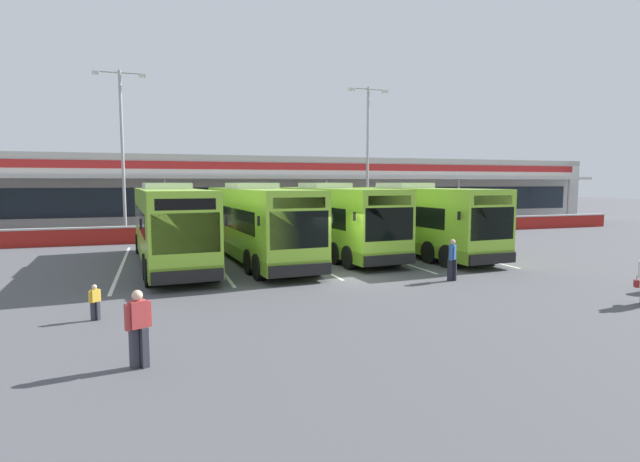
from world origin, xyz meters
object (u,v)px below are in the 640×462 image
object	(u,v)px
pedestrian_in_dark_coat	(452,258)
coach_bus_leftmost	(170,227)
coach_bus_right_centre	(414,220)
lamp_post_centre	(368,150)
coach_bus_centre	(332,220)
pedestrian_near_bin	(138,326)
lamp_post_west	(122,144)
coach_bus_left_centre	(257,224)
pedestrian_child	(95,301)

from	to	relation	value
pedestrian_in_dark_coat	coach_bus_leftmost	bearing A→B (deg)	144.70
coach_bus_right_centre	lamp_post_centre	xyz separation A→B (m)	(2.36, 11.44, 4.50)
coach_bus_centre	coach_bus_right_centre	xyz separation A→B (m)	(4.31, -1.10, 0.00)
coach_bus_right_centre	pedestrian_near_bin	size ratio (longest dim) A/B	7.59
lamp_post_centre	pedestrian_in_dark_coat	bearing A→B (deg)	-104.15
pedestrian_in_dark_coat	lamp_post_west	xyz separation A→B (m)	(-12.79, 18.67, 5.42)
coach_bus_leftmost	pedestrian_near_bin	distance (m)	13.00
pedestrian_in_dark_coat	lamp_post_centre	xyz separation A→B (m)	(4.71, 18.69, 5.42)
coach_bus_left_centre	coach_bus_centre	size ratio (longest dim) A/B	1.00
coach_bus_leftmost	lamp_post_centre	size ratio (longest dim) A/B	1.12
coach_bus_centre	pedestrian_child	xyz separation A→B (m)	(-10.52, -9.94, -1.24)
coach_bus_centre	lamp_post_centre	distance (m)	13.11
lamp_post_west	pedestrian_near_bin	bearing A→B (deg)	-86.28
pedestrian_near_bin	lamp_post_west	xyz separation A→B (m)	(-1.58, 24.35, 5.42)
lamp_post_west	coach_bus_centre	bearing A→B (deg)	-43.61
coach_bus_leftmost	coach_bus_right_centre	size ratio (longest dim) A/B	1.00
coach_bus_leftmost	lamp_post_west	distance (m)	12.53
lamp_post_west	coach_bus_leftmost	bearing A→B (deg)	-77.42
pedestrian_child	lamp_post_centre	bearing A→B (deg)	49.73
lamp_post_centre	pedestrian_child	bearing A→B (deg)	-130.27
coach_bus_leftmost	coach_bus_right_centre	distance (m)	12.60
pedestrian_near_bin	lamp_post_west	bearing A→B (deg)	93.72
coach_bus_right_centre	pedestrian_in_dark_coat	size ratio (longest dim) A/B	7.59
pedestrian_in_dark_coat	lamp_post_centre	size ratio (longest dim) A/B	0.15
coach_bus_right_centre	lamp_post_centre	size ratio (longest dim) A/B	1.12
coach_bus_leftmost	coach_bus_left_centre	bearing A→B (deg)	-0.88
pedestrian_in_dark_coat	pedestrian_near_bin	bearing A→B (deg)	-153.15
coach_bus_leftmost	coach_bus_centre	world-z (taller)	same
coach_bus_left_centre	pedestrian_child	bearing A→B (deg)	-125.49
pedestrian_near_bin	lamp_post_centre	xyz separation A→B (m)	(15.92, 24.36, 5.42)
coach_bus_right_centre	pedestrian_child	size ratio (longest dim) A/B	12.24
pedestrian_in_dark_coat	lamp_post_centre	distance (m)	20.02
coach_bus_centre	pedestrian_child	world-z (taller)	coach_bus_centre
coach_bus_left_centre	coach_bus_right_centre	xyz separation A→B (m)	(8.56, 0.05, 0.00)
pedestrian_child	lamp_post_west	xyz separation A→B (m)	(-0.32, 20.27, 5.75)
pedestrian_child	lamp_post_centre	distance (m)	27.20
pedestrian_in_dark_coat	lamp_post_centre	bearing A→B (deg)	75.85
coach_bus_right_centre	coach_bus_leftmost	bearing A→B (deg)	179.96
coach_bus_centre	lamp_post_west	xyz separation A→B (m)	(-10.84, 10.33, 4.50)
pedestrian_in_dark_coat	coach_bus_left_centre	bearing A→B (deg)	130.80
coach_bus_left_centre	coach_bus_centre	world-z (taller)	same
coach_bus_centre	pedestrian_in_dark_coat	size ratio (longest dim) A/B	7.59
pedestrian_child	pedestrian_near_bin	world-z (taller)	pedestrian_near_bin
coach_bus_right_centre	pedestrian_near_bin	bearing A→B (deg)	-136.39
pedestrian_near_bin	coach_bus_right_centre	bearing A→B (deg)	43.61
coach_bus_left_centre	lamp_post_west	size ratio (longest dim) A/B	1.12
coach_bus_left_centre	coach_bus_right_centre	bearing A→B (deg)	0.35
coach_bus_leftmost	pedestrian_near_bin	world-z (taller)	coach_bus_leftmost
coach_bus_centre	lamp_post_centre	size ratio (longest dim) A/B	1.12
pedestrian_child	lamp_post_west	size ratio (longest dim) A/B	0.09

